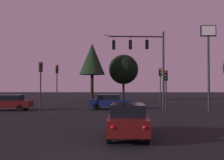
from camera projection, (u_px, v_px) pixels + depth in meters
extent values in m
plane|color=black|center=(110.00, 105.00, 32.05)|extent=(168.00, 168.00, 0.00)
cylinder|color=#232326|center=(163.00, 71.00, 25.45)|extent=(0.20, 0.20, 7.82)
cylinder|color=#232326|center=(136.00, 37.00, 25.39)|extent=(5.50, 0.55, 0.14)
ellipsoid|color=#F4EACC|center=(105.00, 35.00, 25.22)|extent=(0.56, 0.28, 0.16)
cylinder|color=#232326|center=(147.00, 38.00, 25.44)|extent=(0.05, 0.05, 0.33)
cube|color=black|center=(147.00, 44.00, 25.43)|extent=(0.32, 0.26, 0.90)
sphere|color=#4C0A0A|center=(147.00, 42.00, 25.57)|extent=(0.18, 0.18, 0.18)
sphere|color=#F9A319|center=(147.00, 45.00, 25.57)|extent=(0.18, 0.18, 0.18)
sphere|color=#0C4219|center=(147.00, 48.00, 25.56)|extent=(0.18, 0.18, 0.18)
cylinder|color=#232326|center=(130.00, 38.00, 25.35)|extent=(0.05, 0.05, 0.37)
cube|color=black|center=(130.00, 45.00, 25.33)|extent=(0.32, 0.26, 0.90)
sphere|color=#4C0A0A|center=(130.00, 42.00, 25.48)|extent=(0.18, 0.18, 0.18)
sphere|color=#F9A319|center=(130.00, 45.00, 25.47)|extent=(0.18, 0.18, 0.18)
sphere|color=#0C4219|center=(130.00, 48.00, 25.46)|extent=(0.18, 0.18, 0.18)
cylinder|color=#232326|center=(114.00, 38.00, 25.26)|extent=(0.05, 0.05, 0.40)
cube|color=black|center=(114.00, 45.00, 25.24)|extent=(0.32, 0.26, 0.90)
sphere|color=#4C0A0A|center=(114.00, 42.00, 25.38)|extent=(0.18, 0.18, 0.18)
sphere|color=#F9A319|center=(114.00, 45.00, 25.38)|extent=(0.18, 0.18, 0.18)
sphere|color=#0C4219|center=(114.00, 48.00, 25.37)|extent=(0.18, 0.18, 0.18)
cylinder|color=#232326|center=(166.00, 97.00, 22.65)|extent=(0.12, 0.12, 2.85)
cube|color=black|center=(166.00, 76.00, 22.70)|extent=(0.33, 0.28, 0.90)
sphere|color=red|center=(166.00, 72.00, 22.57)|extent=(0.18, 0.18, 0.18)
sphere|color=#56380C|center=(166.00, 76.00, 22.56)|extent=(0.18, 0.18, 0.18)
sphere|color=#0C4219|center=(166.00, 79.00, 22.55)|extent=(0.18, 0.18, 0.18)
cylinder|color=#232326|center=(57.00, 90.00, 29.65)|extent=(0.12, 0.12, 3.92)
cube|color=black|center=(57.00, 69.00, 29.72)|extent=(0.37, 0.34, 0.90)
sphere|color=red|center=(57.00, 67.00, 29.59)|extent=(0.18, 0.18, 0.18)
sphere|color=#56380C|center=(57.00, 69.00, 29.59)|extent=(0.18, 0.18, 0.18)
sphere|color=#0C4219|center=(57.00, 71.00, 29.58)|extent=(0.18, 0.18, 0.18)
cylinder|color=#232326|center=(160.00, 91.00, 30.25)|extent=(0.12, 0.12, 3.59)
cube|color=black|center=(160.00, 72.00, 30.31)|extent=(0.35, 0.31, 0.90)
sphere|color=red|center=(161.00, 70.00, 30.18)|extent=(0.18, 0.18, 0.18)
sphere|color=#56380C|center=(161.00, 72.00, 30.17)|extent=(0.18, 0.18, 0.18)
sphere|color=#0C4219|center=(161.00, 75.00, 30.17)|extent=(0.18, 0.18, 0.18)
cylinder|color=#232326|center=(41.00, 92.00, 23.75)|extent=(0.12, 0.12, 3.70)
cube|color=black|center=(41.00, 67.00, 23.81)|extent=(0.30, 0.24, 0.90)
sphere|color=red|center=(40.00, 64.00, 23.68)|extent=(0.18, 0.18, 0.18)
sphere|color=#56380C|center=(40.00, 67.00, 23.67)|extent=(0.18, 0.18, 0.18)
sphere|color=#0C4219|center=(40.00, 70.00, 23.67)|extent=(0.18, 0.18, 0.18)
cube|color=#4C0F0F|center=(127.00, 123.00, 11.73)|extent=(1.82, 4.14, 0.68)
cube|color=black|center=(127.00, 110.00, 11.59)|extent=(1.53, 2.25, 0.52)
cylinder|color=black|center=(112.00, 125.00, 13.10)|extent=(0.22, 0.64, 0.64)
cylinder|color=black|center=(142.00, 126.00, 13.04)|extent=(0.22, 0.64, 0.64)
cylinder|color=black|center=(109.00, 135.00, 10.40)|extent=(0.22, 0.64, 0.64)
cylinder|color=black|center=(147.00, 136.00, 10.33)|extent=(0.22, 0.64, 0.64)
sphere|color=red|center=(112.00, 127.00, 9.70)|extent=(0.14, 0.14, 0.14)
sphere|color=red|center=(144.00, 128.00, 9.65)|extent=(0.14, 0.14, 0.14)
cube|color=#0F1947|center=(110.00, 103.00, 26.43)|extent=(4.18, 1.99, 0.68)
cube|color=black|center=(109.00, 97.00, 26.46)|extent=(2.28, 1.67, 0.52)
cylinder|color=black|center=(123.00, 106.00, 27.18)|extent=(0.65, 0.22, 0.64)
cylinder|color=black|center=(123.00, 107.00, 25.53)|extent=(0.65, 0.22, 0.64)
cylinder|color=black|center=(98.00, 106.00, 27.32)|extent=(0.65, 0.22, 0.64)
cylinder|color=black|center=(96.00, 107.00, 25.66)|extent=(0.65, 0.22, 0.64)
sphere|color=red|center=(91.00, 101.00, 27.19)|extent=(0.14, 0.14, 0.14)
sphere|color=red|center=(89.00, 102.00, 25.89)|extent=(0.14, 0.14, 0.14)
cube|color=#4C0F0F|center=(8.00, 104.00, 25.04)|extent=(4.52, 1.97, 0.68)
cube|color=black|center=(9.00, 98.00, 25.05)|extent=(2.46, 1.65, 0.52)
cylinder|color=black|center=(20.00, 108.00, 24.23)|extent=(0.65, 0.22, 0.64)
cylinder|color=black|center=(26.00, 107.00, 25.86)|extent=(0.65, 0.22, 0.64)
sphere|color=red|center=(29.00, 103.00, 24.43)|extent=(0.14, 0.14, 0.14)
sphere|color=red|center=(33.00, 102.00, 25.71)|extent=(0.14, 0.14, 0.14)
cylinder|color=#232326|center=(209.00, 74.00, 23.53)|extent=(0.20, 0.20, 6.97)
cube|color=black|center=(208.00, 31.00, 23.64)|extent=(1.41, 0.33, 1.00)
cube|color=white|center=(209.00, 31.00, 23.51)|extent=(1.23, 0.09, 0.84)
cylinder|color=black|center=(124.00, 90.00, 44.94)|extent=(0.38, 0.38, 3.58)
sphere|color=black|center=(123.00, 69.00, 45.04)|extent=(5.19, 5.19, 5.19)
cylinder|color=black|center=(92.00, 88.00, 41.59)|extent=(0.50, 0.50, 4.32)
cone|color=black|center=(92.00, 59.00, 41.72)|extent=(4.17, 4.17, 5.09)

